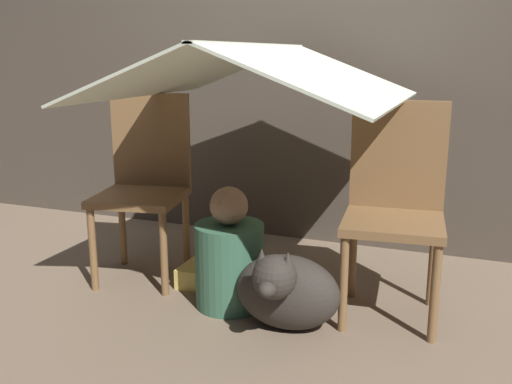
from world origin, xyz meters
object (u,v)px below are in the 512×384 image
object	(u,v)px
chair_right	(395,201)
dog	(286,290)
person_front	(230,258)
chair_left	(145,179)

from	to	relation	value
chair_right	dog	xyz separation A→B (m)	(-0.38, -0.35, -0.32)
person_front	dog	bearing A→B (deg)	-24.55
chair_left	dog	distance (m)	0.99
chair_left	chair_right	distance (m)	1.24
person_front	dog	world-z (taller)	person_front
person_front	dog	distance (m)	0.35
chair_left	person_front	bearing A→B (deg)	-31.51
chair_right	dog	bearing A→B (deg)	-142.11
person_front	chair_right	bearing A→B (deg)	17.07
chair_right	person_front	size ratio (longest dim) A/B	1.67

